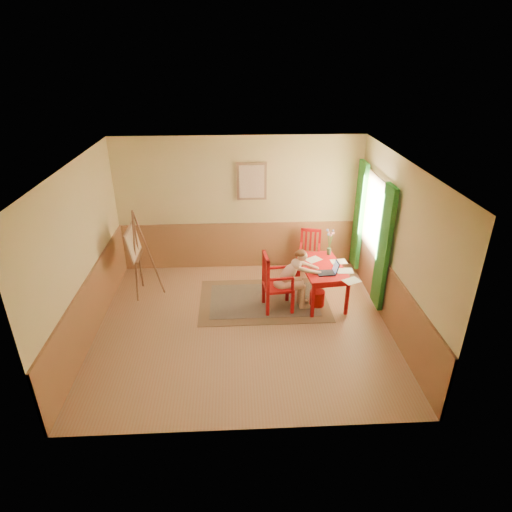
{
  "coord_description": "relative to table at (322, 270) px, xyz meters",
  "views": [
    {
      "loc": [
        -0.1,
        -6.13,
        4.32
      ],
      "look_at": [
        0.25,
        0.55,
        1.05
      ],
      "focal_mm": 30.12,
      "sensor_mm": 36.0,
      "label": 1
    }
  ],
  "objects": [
    {
      "name": "papers",
      "position": [
        0.25,
        -0.1,
        0.09
      ],
      "size": [
        0.87,
        1.17,
        0.0
      ],
      "color": "white",
      "rests_on": "table"
    },
    {
      "name": "table",
      "position": [
        0.0,
        0.0,
        0.0
      ],
      "size": [
        0.84,
        1.27,
        0.72
      ],
      "color": "red",
      "rests_on": "room"
    },
    {
      "name": "laptop",
      "position": [
        0.07,
        -0.29,
        0.13
      ],
      "size": [
        0.38,
        0.24,
        0.22
      ],
      "color": "#1E2338",
      "rests_on": "table"
    },
    {
      "name": "window",
      "position": [
        0.95,
        0.34,
        0.71
      ],
      "size": [
        0.12,
        2.01,
        2.2
      ],
      "color": "white",
      "rests_on": "room"
    },
    {
      "name": "easel",
      "position": [
        -3.43,
        0.41,
        0.38
      ],
      "size": [
        0.57,
        0.76,
        1.71
      ],
      "color": "brown",
      "rests_on": "room"
    },
    {
      "name": "chair_back",
      "position": [
        -0.04,
        1.06,
        -0.15
      ],
      "size": [
        0.5,
        0.52,
        0.95
      ],
      "color": "red",
      "rests_on": "room"
    },
    {
      "name": "chair_left",
      "position": [
        -0.89,
        -0.27,
        -0.08
      ],
      "size": [
        0.55,
        0.53,
        1.09
      ],
      "color": "red",
      "rests_on": "room"
    },
    {
      "name": "wainscot",
      "position": [
        -1.47,
        0.04,
        -0.13
      ],
      "size": [
        5.0,
        4.5,
        1.0
      ],
      "color": "#AD744A",
      "rests_on": "room"
    },
    {
      "name": "rug",
      "position": [
        -1.06,
        0.02,
        -0.62
      ],
      "size": [
        2.41,
        1.61,
        0.02
      ],
      "color": "#8C7251",
      "rests_on": "room"
    },
    {
      "name": "figure",
      "position": [
        -0.57,
        -0.24,
        0.01
      ],
      "size": [
        0.87,
        0.41,
        1.16
      ],
      "color": "beige",
      "rests_on": "room"
    },
    {
      "name": "vase",
      "position": [
        0.22,
        0.48,
        0.32
      ],
      "size": [
        0.18,
        0.25,
        0.5
      ],
      "color": "#3F724C",
      "rests_on": "table"
    },
    {
      "name": "room",
      "position": [
        -1.47,
        -0.76,
        0.77
      ],
      "size": [
        5.04,
        4.54,
        2.84
      ],
      "color": "tan",
      "rests_on": "ground"
    },
    {
      "name": "wastebasket",
      "position": [
        -0.09,
        -0.2,
        -0.48
      ],
      "size": [
        0.3,
        0.3,
        0.3
      ],
      "primitive_type": "cylinder",
      "rotation": [
        0.0,
        0.0,
        0.09
      ],
      "color": "red",
      "rests_on": "room"
    },
    {
      "name": "wall_portrait",
      "position": [
        -1.22,
        1.45,
        1.27
      ],
      "size": [
        0.6,
        0.05,
        0.76
      ],
      "color": "#956F51",
      "rests_on": "room"
    }
  ]
}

